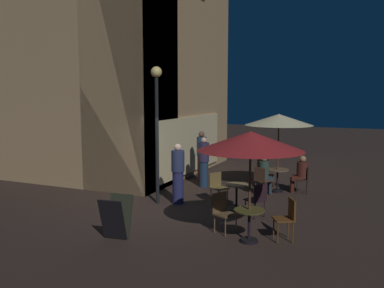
# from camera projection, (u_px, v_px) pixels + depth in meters

# --- Properties ---
(ground_plane) EXTENTS (60.00, 60.00, 0.00)m
(ground_plane) POSITION_uv_depth(u_px,v_px,m) (165.00, 208.00, 11.53)
(ground_plane) COLOR #32251F
(cafe_building) EXTENTS (7.69, 6.62, 9.36)m
(cafe_building) POSITION_uv_depth(u_px,v_px,m) (130.00, 53.00, 15.45)
(cafe_building) COLOR tan
(cafe_building) RESTS_ON ground
(street_lamp_near_corner) EXTENTS (0.31, 0.31, 3.93)m
(street_lamp_near_corner) POSITION_uv_depth(u_px,v_px,m) (157.00, 110.00, 11.71)
(street_lamp_near_corner) COLOR black
(street_lamp_near_corner) RESTS_ON ground
(menu_sandwich_board) EXTENTS (0.72, 0.63, 0.92)m
(menu_sandwich_board) POSITION_uv_depth(u_px,v_px,m) (116.00, 217.00, 9.10)
(menu_sandwich_board) COLOR black
(menu_sandwich_board) RESTS_ON ground
(cafe_table_0) EXTENTS (0.66, 0.66, 0.71)m
(cafe_table_0) POSITION_uv_depth(u_px,v_px,m) (249.00, 219.00, 8.88)
(cafe_table_0) COLOR black
(cafe_table_0) RESTS_ON ground
(cafe_table_1) EXTENTS (0.73, 0.73, 0.74)m
(cafe_table_1) POSITION_uv_depth(u_px,v_px,m) (277.00, 175.00, 13.38)
(cafe_table_1) COLOR black
(cafe_table_1) RESTS_ON ground
(cafe_table_2) EXTENTS (0.62, 0.62, 0.72)m
(cafe_table_2) POSITION_uv_depth(u_px,v_px,m) (237.00, 193.00, 11.29)
(cafe_table_2) COLOR black
(cafe_table_2) RESTS_ON ground
(patio_umbrella_0) EXTENTS (2.25, 2.25, 2.40)m
(patio_umbrella_0) POSITION_uv_depth(u_px,v_px,m) (251.00, 141.00, 8.67)
(patio_umbrella_0) COLOR black
(patio_umbrella_0) RESTS_ON ground
(patio_umbrella_1) EXTENTS (2.16, 2.16, 2.52)m
(patio_umbrella_1) POSITION_uv_depth(u_px,v_px,m) (279.00, 120.00, 13.16)
(patio_umbrella_1) COLOR black
(patio_umbrella_1) RESTS_ON ground
(cafe_chair_0) EXTENTS (0.55, 0.55, 0.93)m
(cafe_chair_0) POSITION_uv_depth(u_px,v_px,m) (287.00, 215.00, 8.93)
(cafe_chair_0) COLOR #593415
(cafe_chair_0) RESTS_ON ground
(cafe_chair_1) EXTENTS (0.58, 0.58, 0.92)m
(cafe_chair_1) POSITION_uv_depth(u_px,v_px,m) (222.00, 209.00, 9.49)
(cafe_chair_1) COLOR brown
(cafe_chair_1) RESTS_ON ground
(cafe_chair_2) EXTENTS (0.44, 0.44, 0.87)m
(cafe_chair_2) POSITION_uv_depth(u_px,v_px,m) (305.00, 177.00, 13.17)
(cafe_chair_2) COLOR black
(cafe_chair_2) RESTS_ON ground
(cafe_chair_3) EXTENTS (0.60, 0.60, 0.94)m
(cafe_chair_3) POSITION_uv_depth(u_px,v_px,m) (264.00, 171.00, 14.11)
(cafe_chair_3) COLOR brown
(cafe_chair_3) RESTS_ON ground
(cafe_chair_4) EXTENTS (0.57, 0.57, 0.91)m
(cafe_chair_4) POSITION_uv_depth(u_px,v_px,m) (262.00, 178.00, 12.84)
(cafe_chair_4) COLOR #4D3121
(cafe_chair_4) RESTS_ON ground
(cafe_chair_5) EXTENTS (0.58, 0.58, 0.90)m
(cafe_chair_5) POSITION_uv_depth(u_px,v_px,m) (217.00, 185.00, 11.95)
(cafe_chair_5) COLOR brown
(cafe_chair_5) RESTS_ON ground
(cafe_chair_6) EXTENTS (0.59, 0.59, 0.89)m
(cafe_chair_6) POSITION_uv_depth(u_px,v_px,m) (258.00, 197.00, 10.60)
(cafe_chair_6) COLOR black
(cafe_chair_6) RESTS_ON ground
(patron_seated_0) EXTENTS (0.41, 0.55, 1.22)m
(patron_seated_0) POSITION_uv_depth(u_px,v_px,m) (301.00, 172.00, 13.18)
(patron_seated_0) COLOR #4D1F15
(patron_seated_0) RESTS_ON ground
(patron_seated_1) EXTENTS (0.51, 0.43, 1.27)m
(patron_seated_1) POSITION_uv_depth(u_px,v_px,m) (265.00, 173.00, 12.92)
(patron_seated_1) COLOR #243542
(patron_seated_1) RESTS_ON ground
(patron_standing_2) EXTENTS (0.35, 0.35, 1.70)m
(patron_standing_2) POSITION_uv_depth(u_px,v_px,m) (204.00, 162.00, 14.05)
(patron_standing_2) COLOR #1B2F47
(patron_standing_2) RESTS_ON ground
(patron_standing_3) EXTENTS (0.38, 0.38, 1.75)m
(patron_standing_3) POSITION_uv_depth(u_px,v_px,m) (178.00, 174.00, 11.93)
(patron_standing_3) COLOR navy
(patron_standing_3) RESTS_ON ground
(patron_standing_4) EXTENTS (0.34, 0.34, 1.82)m
(patron_standing_4) POSITION_uv_depth(u_px,v_px,m) (201.00, 156.00, 14.94)
(patron_standing_4) COLOR #4A1B20
(patron_standing_4) RESTS_ON ground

